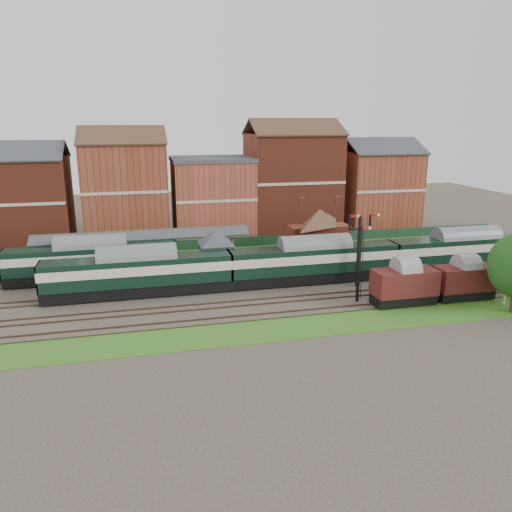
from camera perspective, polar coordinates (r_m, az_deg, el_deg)
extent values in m
plane|color=#473D33|center=(55.98, -0.94, -3.58)|extent=(160.00, 160.00, 0.00)
cube|color=#2D6619|center=(71.02, -3.78, 0.52)|extent=(90.00, 4.50, 0.06)
cube|color=#2D6619|center=(45.13, 2.44, -8.35)|extent=(90.00, 5.00, 0.06)
cube|color=#193823|center=(72.75, -4.06, 1.46)|extent=(90.00, 0.12, 1.50)
cube|color=#2D2D2D|center=(64.26, -7.22, -0.73)|extent=(55.00, 3.40, 1.00)
cube|color=#637351|center=(58.12, -4.54, -1.67)|extent=(3.40, 3.20, 2.40)
cube|color=#464A2E|center=(57.52, -4.59, 0.43)|extent=(3.60, 3.40, 2.00)
pyramid|color=#383A3F|center=(57.09, -4.62, 2.18)|extent=(5.40, 5.40, 1.60)
cube|color=brown|center=(59.85, 3.04, -1.23)|extent=(3.00, 2.40, 2.20)
cube|color=#4C3323|center=(58.86, 3.24, -0.06)|extent=(3.20, 1.34, 0.79)
cube|color=#4C3323|center=(60.06, 2.89, 0.26)|extent=(3.20, 1.34, 0.79)
cube|color=brown|center=(67.57, 7.19, 2.04)|extent=(8.00, 3.00, 3.50)
pyramid|color=#4C3323|center=(66.98, 7.27, 4.42)|extent=(8.10, 8.10, 2.20)
cube|color=brown|center=(66.05, 5.25, 4.76)|extent=(0.60, 0.60, 1.60)
cube|color=brown|center=(67.81, 9.27, 4.90)|extent=(0.60, 0.60, 1.60)
cube|color=#464A2E|center=(62.96, -22.69, -0.08)|extent=(0.22, 0.22, 3.40)
cube|color=#464A2E|center=(65.63, -3.07, 1.70)|extent=(0.22, 0.22, 3.40)
cube|color=#383A3F|center=(61.99, -12.76, 2.33)|extent=(26.00, 1.99, 0.90)
cube|color=#383A3F|center=(63.84, -12.80, 2.70)|extent=(26.00, 1.99, 0.90)
cube|color=#464A2E|center=(62.83, -12.80, 2.85)|extent=(26.00, 0.20, 0.20)
cube|color=black|center=(56.34, 11.60, 0.47)|extent=(0.25, 0.25, 8.00)
cube|color=black|center=(55.74, 11.75, 3.06)|extent=(2.60, 0.18, 0.18)
cube|color=#B2140F|center=(55.19, 11.22, 4.50)|extent=(1.10, 0.08, 0.25)
cube|color=#B2140F|center=(56.23, 13.45, 4.57)|extent=(1.10, 0.08, 0.25)
cube|color=black|center=(51.59, 11.68, -0.91)|extent=(0.25, 0.25, 8.00)
cube|color=#B2140F|center=(50.94, 12.47, 3.14)|extent=(1.10, 0.08, 0.25)
cube|color=beige|center=(55.62, 26.85, -1.63)|extent=(0.22, 0.22, 7.00)
cube|color=brown|center=(79.29, -25.52, 5.40)|extent=(14.00, 10.00, 13.00)
cube|color=brown|center=(77.44, -14.64, 6.94)|extent=(12.00, 10.00, 15.00)
cube|color=#A94536|center=(78.50, -5.00, 6.38)|extent=(12.00, 10.00, 12.00)
cube|color=brown|center=(81.16, 4.17, 8.11)|extent=(14.00, 10.00, 16.00)
cube|color=brown|center=(87.07, 13.68, 7.22)|extent=(12.00, 10.00, 13.00)
cube|color=black|center=(54.53, -13.20, -3.68)|extent=(19.64, 2.75, 1.20)
cube|color=black|center=(53.92, -13.33, -1.65)|extent=(19.64, 3.06, 2.84)
cube|color=beige|center=(53.83, -13.35, -1.30)|extent=(19.66, 3.10, 0.98)
cube|color=slate|center=(53.49, -13.43, -0.03)|extent=(19.64, 3.06, 0.65)
cube|color=black|center=(57.86, 6.62, -2.26)|extent=(19.64, 2.75, 1.20)
cube|color=black|center=(57.29, 6.68, -0.33)|extent=(19.64, 3.06, 2.84)
cube|color=beige|center=(57.20, 6.69, 0.00)|extent=(19.66, 3.10, 0.98)
cube|color=slate|center=(56.89, 6.73, 1.20)|extent=(19.64, 3.06, 0.65)
cube|color=black|center=(67.04, 22.60, -0.90)|extent=(19.64, 2.75, 1.20)
cube|color=black|center=(66.55, 22.77, 0.77)|extent=(19.64, 3.06, 2.84)
cube|color=beige|center=(66.47, 22.80, 1.05)|extent=(19.66, 3.10, 0.98)
cube|color=slate|center=(66.20, 22.91, 2.09)|extent=(19.64, 3.06, 0.65)
cube|color=black|center=(60.97, -18.06, -2.03)|extent=(19.22, 2.69, 1.17)
cube|color=black|center=(60.44, -18.22, -0.24)|extent=(19.22, 2.99, 2.78)
cube|color=beige|center=(60.35, -18.24, 0.07)|extent=(19.24, 3.03, 0.96)
cube|color=slate|center=(60.06, -18.34, 1.19)|extent=(19.22, 2.99, 0.64)
cube|color=black|center=(52.80, 16.47, -4.69)|extent=(6.40, 2.36, 0.96)
cube|color=#461914|center=(52.24, 16.62, -2.87)|extent=(6.40, 2.77, 2.56)
cube|color=gray|center=(51.83, 16.74, -1.39)|extent=(6.40, 2.77, 0.47)
cube|color=black|center=(56.48, 22.57, -3.96)|extent=(6.14, 2.26, 0.92)
cube|color=#461914|center=(55.98, 22.74, -2.33)|extent=(6.14, 2.66, 2.46)
cube|color=gray|center=(55.61, 22.89, -1.00)|extent=(6.14, 2.66, 0.45)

